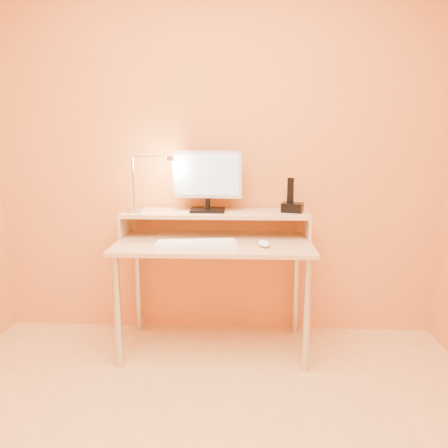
{
  "coord_description": "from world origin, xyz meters",
  "views": [
    {
      "loc": [
        0.17,
        -1.38,
        1.37
      ],
      "look_at": [
        0.07,
        1.13,
        0.84
      ],
      "focal_mm": 34.25,
      "sensor_mm": 36.0,
      "label": 1
    }
  ],
  "objects_px": {
    "phone_dock": "(292,207)",
    "remote_control": "(176,245)",
    "monitor_panel": "(208,174)",
    "keyboard": "(197,245)",
    "mouse": "(264,243)",
    "lamp_base": "(135,210)"
  },
  "relations": [
    {
      "from": "monitor_panel",
      "to": "mouse",
      "type": "bearing_deg",
      "value": -35.16
    },
    {
      "from": "keyboard",
      "to": "remote_control",
      "type": "bearing_deg",
      "value": 171.55
    },
    {
      "from": "monitor_panel",
      "to": "phone_dock",
      "type": "xyz_separation_m",
      "value": [
        0.54,
        -0.01,
        -0.21
      ]
    },
    {
      "from": "monitor_panel",
      "to": "keyboard",
      "type": "height_order",
      "value": "monitor_panel"
    },
    {
      "from": "monitor_panel",
      "to": "mouse",
      "type": "xyz_separation_m",
      "value": [
        0.35,
        -0.28,
        -0.38
      ]
    },
    {
      "from": "monitor_panel",
      "to": "lamp_base",
      "type": "height_order",
      "value": "monitor_panel"
    },
    {
      "from": "lamp_base",
      "to": "phone_dock",
      "type": "height_order",
      "value": "phone_dock"
    },
    {
      "from": "monitor_panel",
      "to": "phone_dock",
      "type": "height_order",
      "value": "monitor_panel"
    },
    {
      "from": "phone_dock",
      "to": "keyboard",
      "type": "bearing_deg",
      "value": -137.08
    },
    {
      "from": "lamp_base",
      "to": "mouse",
      "type": "bearing_deg",
      "value": -16.28
    },
    {
      "from": "phone_dock",
      "to": "keyboard",
      "type": "xyz_separation_m",
      "value": [
        -0.59,
        -0.28,
        -0.18
      ]
    },
    {
      "from": "mouse",
      "to": "remote_control",
      "type": "xyz_separation_m",
      "value": [
        -0.52,
        -0.01,
        -0.01
      ]
    },
    {
      "from": "phone_dock",
      "to": "mouse",
      "type": "height_order",
      "value": "phone_dock"
    },
    {
      "from": "mouse",
      "to": "remote_control",
      "type": "distance_m",
      "value": 0.52
    },
    {
      "from": "remote_control",
      "to": "mouse",
      "type": "bearing_deg",
      "value": -17.78
    },
    {
      "from": "phone_dock",
      "to": "remote_control",
      "type": "distance_m",
      "value": 0.79
    },
    {
      "from": "monitor_panel",
      "to": "mouse",
      "type": "height_order",
      "value": "monitor_panel"
    },
    {
      "from": "phone_dock",
      "to": "remote_control",
      "type": "bearing_deg",
      "value": -141.28
    },
    {
      "from": "monitor_panel",
      "to": "mouse",
      "type": "relative_size",
      "value": 3.84
    },
    {
      "from": "phone_dock",
      "to": "mouse",
      "type": "distance_m",
      "value": 0.37
    },
    {
      "from": "lamp_base",
      "to": "monitor_panel",
      "type": "bearing_deg",
      "value": 4.87
    },
    {
      "from": "monitor_panel",
      "to": "remote_control",
      "type": "relative_size",
      "value": 2.71
    }
  ]
}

